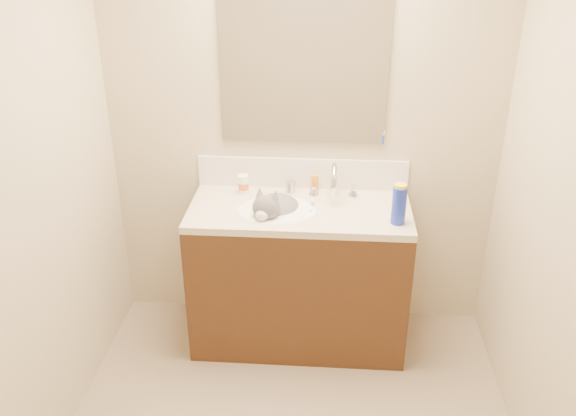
% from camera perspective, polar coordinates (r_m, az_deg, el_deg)
% --- Properties ---
extents(room_shell, '(2.24, 2.54, 2.52)m').
position_cam_1_polar(room_shell, '(2.15, -0.21, 3.59)').
color(room_shell, tan).
rests_on(room_shell, ground).
extents(vanity_cabinet, '(1.20, 0.55, 0.82)m').
position_cam_1_polar(vanity_cabinet, '(3.51, 1.04, -6.56)').
color(vanity_cabinet, '#3D2211').
rests_on(vanity_cabinet, ground).
extents(counter_slab, '(1.20, 0.55, 0.04)m').
position_cam_1_polar(counter_slab, '(3.30, 1.10, -0.27)').
color(counter_slab, beige).
rests_on(counter_slab, vanity_cabinet).
extents(basin, '(0.45, 0.36, 0.14)m').
position_cam_1_polar(basin, '(3.30, -1.01, -1.21)').
color(basin, white).
rests_on(basin, vanity_cabinet).
extents(faucet, '(0.28, 0.20, 0.21)m').
position_cam_1_polar(faucet, '(3.38, 4.30, 2.27)').
color(faucet, silver).
rests_on(faucet, counter_slab).
extents(cat, '(0.36, 0.42, 0.31)m').
position_cam_1_polar(cat, '(3.31, -1.21, -0.43)').
color(cat, '#555355').
rests_on(cat, basin).
extents(backsplash, '(1.20, 0.02, 0.18)m').
position_cam_1_polar(backsplash, '(3.49, 1.36, 3.26)').
color(backsplash, silver).
rests_on(backsplash, counter_slab).
extents(mirror, '(0.90, 0.02, 0.80)m').
position_cam_1_polar(mirror, '(3.31, 1.47, 12.72)').
color(mirror, white).
rests_on(mirror, room_shell).
extents(pill_bottle, '(0.08, 0.08, 0.11)m').
position_cam_1_polar(pill_bottle, '(3.45, -4.19, 2.23)').
color(pill_bottle, white).
rests_on(pill_bottle, counter_slab).
extents(pill_label, '(0.08, 0.08, 0.04)m').
position_cam_1_polar(pill_label, '(3.45, -4.19, 2.08)').
color(pill_label, orange).
rests_on(pill_label, pill_bottle).
extents(silver_jar, '(0.06, 0.06, 0.07)m').
position_cam_1_polar(silver_jar, '(3.46, 0.24, 2.00)').
color(silver_jar, '#B7B7BC').
rests_on(silver_jar, counter_slab).
extents(amber_bottle, '(0.05, 0.05, 0.10)m').
position_cam_1_polar(amber_bottle, '(3.46, 2.50, 2.32)').
color(amber_bottle, orange).
rests_on(amber_bottle, counter_slab).
extents(toothbrush, '(0.03, 0.15, 0.01)m').
position_cam_1_polar(toothbrush, '(3.31, 2.27, 0.32)').
color(toothbrush, white).
rests_on(toothbrush, counter_slab).
extents(toothbrush_head, '(0.02, 0.03, 0.02)m').
position_cam_1_polar(toothbrush_head, '(3.31, 2.27, 0.37)').
color(toothbrush_head, '#5D8EC6').
rests_on(toothbrush_head, counter_slab).
extents(spray_can, '(0.09, 0.09, 0.20)m').
position_cam_1_polar(spray_can, '(3.14, 10.34, 0.24)').
color(spray_can, '#192CB3').
rests_on(spray_can, counter_slab).
extents(spray_cap, '(0.08, 0.08, 0.04)m').
position_cam_1_polar(spray_cap, '(3.10, 10.48, 1.87)').
color(spray_cap, yellow).
rests_on(spray_cap, spray_can).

